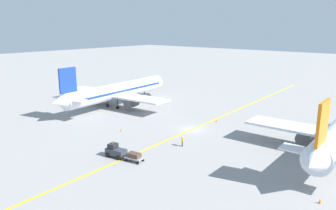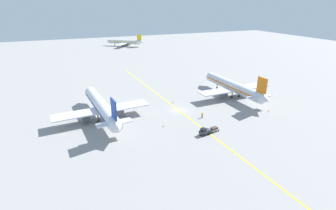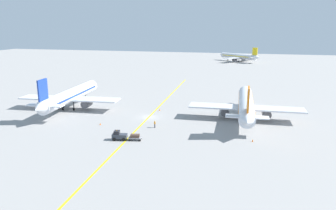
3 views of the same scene
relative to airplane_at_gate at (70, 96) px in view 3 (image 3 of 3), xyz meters
name	(u,v)px [view 3 (image 3 of 3)]	position (x,y,z in m)	size (l,w,h in m)	color
ground_plane	(149,117)	(23.79, -2.77, -3.71)	(400.00, 400.00, 0.00)	gray
apron_yellow_centreline	(149,117)	(23.79, -2.77, -3.71)	(0.40, 120.00, 0.01)	yellow
airplane_at_gate	(70,96)	(0.00, 0.00, 0.00)	(28.32, 35.55, 10.60)	silver
airplane_adjacent_stand	(246,105)	(47.78, 1.60, 0.00)	(28.16, 35.49, 10.60)	silver
airplane_distant_taxiing	(239,56)	(40.70, 134.35, -0.37)	(26.97, 22.79, 9.54)	silver
baggage_tug_dark	(119,136)	(23.00, -20.48, -2.81)	(3.22, 2.19, 2.11)	#333842
baggage_cart_trailing	(135,137)	(26.24, -19.90, -2.95)	(2.81, 1.84, 1.24)	gray
ground_crew_worker	(155,124)	(27.77, -10.82, -2.80)	(0.40, 0.47, 1.68)	#23232D
traffic_cone_near_nose	(160,110)	(24.75, 4.14, -3.43)	(0.32, 0.32, 0.55)	orange
traffic_cone_mid_apron	(100,124)	(14.68, -12.00, -3.43)	(0.32, 0.32, 0.55)	orange
traffic_cone_by_wingtip	(253,140)	(49.61, -14.88, -3.43)	(0.32, 0.32, 0.55)	orange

